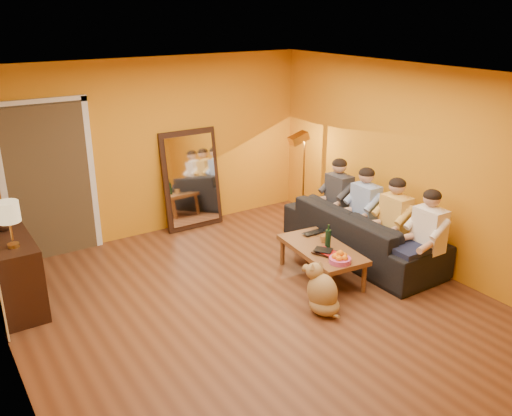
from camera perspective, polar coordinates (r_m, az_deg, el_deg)
room_shell at (r=6.06m, az=-2.11°, el=1.67°), size 5.00×5.50×2.60m
doorway_recess at (r=7.84m, az=-21.12°, el=2.76°), size 1.06×0.30×2.10m
door_jamb_left at (r=7.64m, az=-25.05°, el=1.75°), size 0.08×0.06×2.20m
door_jamb_right at (r=7.85m, az=-16.89°, el=3.29°), size 0.08×0.06×2.20m
door_header at (r=7.49m, az=-21.96°, el=10.34°), size 1.22×0.06×0.08m
mirror_frame at (r=8.37m, az=-6.83°, el=3.00°), size 0.92×0.27×1.51m
mirror_glass at (r=8.33m, az=-6.71°, el=2.93°), size 0.78×0.21×1.35m
sideboard at (r=6.76m, az=-24.08°, el=-6.15°), size 0.44×1.18×0.85m
table_lamp at (r=6.23m, az=-24.48°, el=-1.62°), size 0.24×0.24×0.51m
sofa at (r=7.56m, az=11.08°, el=-2.53°), size 2.37×0.93×0.69m
coffee_table at (r=6.94m, az=6.88°, el=-5.70°), size 0.74×1.28×0.42m
floor_lamp at (r=8.51m, az=5.03°, el=3.09°), size 0.33×0.28×1.44m
dog at (r=6.16m, az=7.01°, el=-8.39°), size 0.40×0.55×0.59m
person_far_left at (r=6.94m, az=17.69°, el=-2.94°), size 0.70×0.44×1.22m
person_mid_left at (r=7.26m, az=14.40°, el=-1.53°), size 0.70×0.44×1.22m
person_mid_right at (r=7.61m, az=11.41°, el=-0.25°), size 0.70×0.44×1.22m
person_far_right at (r=7.99m, az=8.68°, el=0.92°), size 0.70×0.44×1.22m
fruit_bowl at (r=6.45m, az=8.85°, el=-5.06°), size 0.26×0.26×0.16m
wine_bottle at (r=6.78m, az=7.60°, el=-2.98°), size 0.07×0.07×0.31m
tumbler at (r=6.98m, az=7.10°, el=-3.21°), size 0.12×0.12×0.09m
laptop at (r=7.19m, az=6.28°, el=-2.74°), size 0.31×0.20×0.02m
book_lower at (r=6.60m, az=6.86°, el=-4.98°), size 0.30×0.33×0.03m
book_mid at (r=6.60m, az=6.88°, el=-4.76°), size 0.20×0.25×0.02m
book_upper at (r=6.57m, az=6.93°, el=-4.69°), size 0.25×0.26×0.02m
vase at (r=6.80m, az=-25.07°, el=-1.45°), size 0.17×0.17×0.17m
flowers at (r=6.73m, az=-25.36°, el=0.35°), size 0.17×0.17×0.39m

